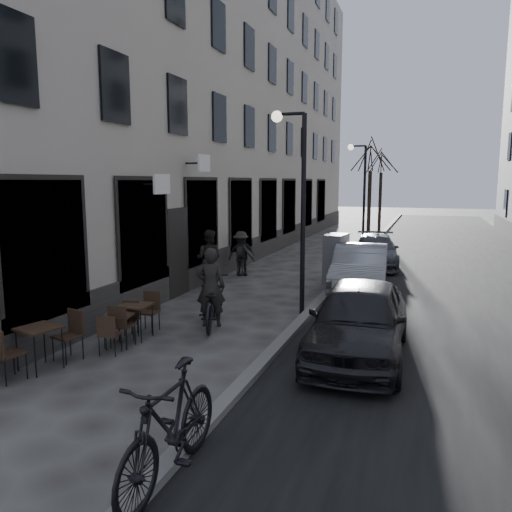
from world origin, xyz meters
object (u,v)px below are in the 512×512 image
Objects in this scene: utility_cabinet at (336,259)px; pedestrian_mid at (241,253)px; bistro_set_a at (40,344)px; car_far at (375,251)px; moped at (170,426)px; bicycle at (211,302)px; pedestrian_near at (208,259)px; bistro_set_b at (120,327)px; pedestrian_far at (242,255)px; bistro_set_c at (136,318)px; tree_near at (371,156)px; streetlamp_far at (361,186)px; streetlamp_near at (297,190)px; car_near at (359,320)px; car_mid at (360,269)px; tree_far at (382,160)px.

utility_cabinet is 1.02× the size of pedestrian_mid.
car_far is at bearing 85.10° from bistro_set_a.
moped reaches higher than bistro_set_a.
pedestrian_near reaches higher than bicycle.
bistro_set_b is 0.94× the size of pedestrian_far.
bistro_set_c is 0.70× the size of moped.
bistro_set_a reaches higher than bistro_set_c.
tree_near is 8.26m from car_far.
car_far is (4.60, 5.72, -0.30)m from pedestrian_near.
moped is (0.52, -19.50, -2.50)m from streetlamp_far.
pedestrian_mid is (-0.44, 8.14, 0.39)m from bistro_set_b.
bicycle is at bearing -100.14° from pedestrian_far.
streetlamp_near is 0.89× the size of tree_near.
bistro_set_c is 0.94× the size of utility_cabinet.
bicycle is 6.13m from moped.
pedestrian_near is at bearing 147.87° from streetlamp_near.
pedestrian_mid reaches higher than bistro_set_a.
streetlamp_far is at bearing 90.00° from streetlamp_near.
car_near is at bearing -0.88° from bistro_set_b.
pedestrian_far reaches higher than bicycle.
utility_cabinet is 3.76m from car_far.
bistro_set_c is 7.58m from pedestrian_far.
pedestrian_far is (-3.15, -7.60, -2.41)m from streetlamp_far.
pedestrian_mid reaches higher than car_far.
car_far is at bearing -140.84° from pedestrian_mid.
bistro_set_b is (-2.77, -3.68, -2.75)m from streetlamp_near.
streetlamp_far is at bearing 92.14° from moped.
streetlamp_near reaches higher than bicycle.
utility_cabinet is 0.88× the size of pedestrian_near.
pedestrian_far reaches higher than bistro_set_a.
tree_near is 11.44m from utility_cabinet.
pedestrian_near is 2.28m from pedestrian_far.
tree_near is 13.83m from pedestrian_near.
pedestrian_far is (-3.22, -10.60, -3.91)m from tree_near.
car_mid is 1.02× the size of car_far.
pedestrian_mid is at bearing 107.90° from moped.
pedestrian_near reaches higher than utility_cabinet.
tree_near is at bearing 89.72° from streetlamp_near.
car_near reaches higher than car_mid.
pedestrian_near is (-3.70, -2.07, 0.11)m from utility_cabinet.
bistro_set_c is (-2.71, -3.16, -2.70)m from streetlamp_near.
streetlamp_near is at bearing 40.53° from bistro_set_b.
pedestrian_far reaches higher than bistro_set_b.
tree_far is 17.21m from utility_cabinet.
streetlamp_far is 8.57m from pedestrian_far.
tree_near is 1.31× the size of car_far.
pedestrian_mid reaches higher than bistro_set_b.
pedestrian_near is at bearing 104.69° from bistro_set_a.
pedestrian_near is 7.26m from car_near.
car_far reaches higher than bistro_set_c.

